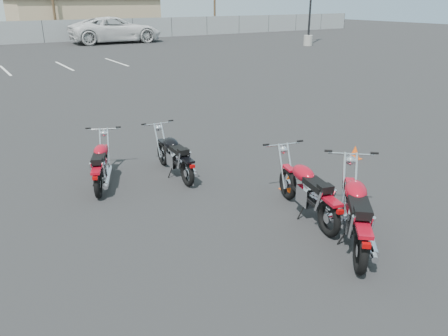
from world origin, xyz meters
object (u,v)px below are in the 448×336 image
white_van (115,22)px  motorcycle_third_red (308,191)px  motorcycle_second_black (175,156)px  motorcycle_rear_red (356,213)px  motorcycle_front_red (101,164)px

white_van → motorcycle_third_red: bearing=169.2°
motorcycle_third_red → motorcycle_second_black: bearing=110.5°
motorcycle_rear_red → motorcycle_third_red: bearing=89.0°
motorcycle_second_black → motorcycle_third_red: bearing=-69.5°
motorcycle_rear_red → motorcycle_front_red: bearing=120.4°
motorcycle_second_black → white_van: size_ratio=0.22×
motorcycle_front_red → motorcycle_third_red: size_ratio=0.90×
motorcycle_front_red → motorcycle_rear_red: size_ratio=0.94×
motorcycle_second_black → motorcycle_front_red: bearing=166.7°
motorcycle_second_black → white_van: white_van is taller
white_van → motorcycle_rear_red: bearing=169.6°
motorcycle_front_red → motorcycle_third_red: motorcycle_third_red is taller
motorcycle_second_black → motorcycle_third_red: 3.08m
motorcycle_front_red → motorcycle_rear_red: (2.51, -4.29, 0.08)m
motorcycle_third_red → white_van: white_van is taller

